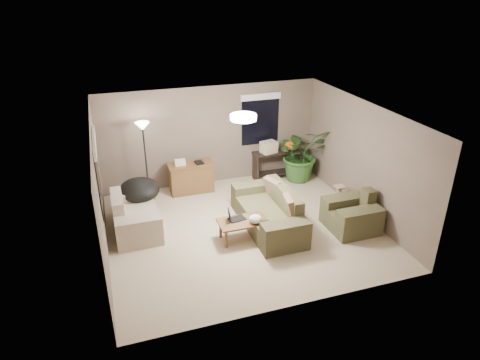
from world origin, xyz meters
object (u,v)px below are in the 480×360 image
object	(u,v)px
papasan_chair	(140,193)
houseplant	(301,159)
loveseat	(135,217)
armchair	(352,216)
coffee_table	(243,223)
cat_scratching_post	(339,197)
console_table	(277,162)
main_sofa	(270,214)
desk	(191,177)
floor_lamp	(143,136)

from	to	relation	value
papasan_chair	houseplant	world-z (taller)	houseplant
loveseat	armchair	bearing A→B (deg)	-17.53
loveseat	papasan_chair	bearing A→B (deg)	74.78
loveseat	coffee_table	distance (m)	2.30
cat_scratching_post	console_table	bearing A→B (deg)	111.88
papasan_chair	houseplant	distance (m)	4.22
main_sofa	console_table	bearing A→B (deg)	63.79
desk	console_table	xyz separation A→B (m)	(2.32, 0.10, 0.06)
desk	houseplant	distance (m)	2.88
armchair	coffee_table	distance (m)	2.32
armchair	coffee_table	xyz separation A→B (m)	(-2.30, 0.31, 0.06)
loveseat	armchair	size ratio (longest dim) A/B	1.60
coffee_table	papasan_chair	xyz separation A→B (m)	(-1.84, 1.80, 0.11)
papasan_chair	cat_scratching_post	distance (m)	4.55
armchair	papasan_chair	distance (m)	4.65
floor_lamp	cat_scratching_post	xyz separation A→B (m)	(4.14, -1.72, -1.38)
floor_lamp	houseplant	xyz separation A→B (m)	(3.93, -0.09, -1.04)
floor_lamp	houseplant	world-z (taller)	floor_lamp
main_sofa	console_table	distance (m)	2.52
armchair	cat_scratching_post	xyz separation A→B (m)	(0.26, 0.97, -0.08)
main_sofa	houseplant	xyz separation A→B (m)	(1.66, 2.00, 0.26)
coffee_table	houseplant	distance (m)	3.29
main_sofa	cat_scratching_post	xyz separation A→B (m)	(1.87, 0.36, -0.08)
houseplant	cat_scratching_post	size ratio (longest dim) A/B	2.84
armchair	floor_lamp	size ratio (longest dim) A/B	0.52
loveseat	houseplant	xyz separation A→B (m)	(4.39, 1.23, 0.26)
main_sofa	coffee_table	bearing A→B (deg)	-156.89
loveseat	cat_scratching_post	bearing A→B (deg)	-4.95
houseplant	coffee_table	bearing A→B (deg)	-135.75
coffee_table	houseplant	size ratio (longest dim) A/B	0.70
armchair	papasan_chair	world-z (taller)	armchair
papasan_chair	cat_scratching_post	bearing A→B (deg)	-14.52
main_sofa	console_table	world-z (taller)	main_sofa
cat_scratching_post	loveseat	bearing A→B (deg)	175.05
loveseat	console_table	world-z (taller)	loveseat
houseplant	papasan_chair	bearing A→B (deg)	-173.29
armchair	console_table	size ratio (longest dim) A/B	0.77
main_sofa	houseplant	size ratio (longest dim) A/B	1.55
loveseat	console_table	distance (m)	4.12
console_table	floor_lamp	xyz separation A→B (m)	(-3.38, -0.17, 1.16)
desk	console_table	size ratio (longest dim) A/B	0.85
main_sofa	console_table	xyz separation A→B (m)	(1.11, 2.25, 0.14)
main_sofa	coffee_table	xyz separation A→B (m)	(-0.69, -0.29, 0.06)
floor_lamp	loveseat	bearing A→B (deg)	-109.14
console_table	houseplant	distance (m)	0.62
houseplant	floor_lamp	bearing A→B (deg)	178.72
desk	papasan_chair	distance (m)	1.47
main_sofa	floor_lamp	xyz separation A→B (m)	(-2.27, 2.08, 1.30)
coffee_table	houseplant	world-z (taller)	houseplant
main_sofa	papasan_chair	distance (m)	2.95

